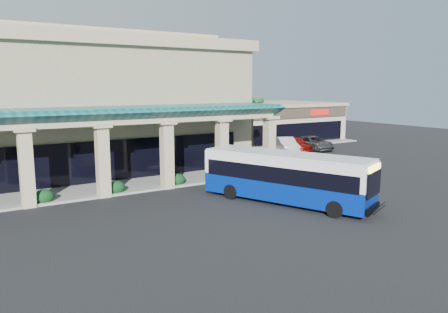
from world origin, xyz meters
TOP-DOWN VIEW (x-y plane):
  - ground at (0.00, 0.00)m, footprint 110.00×110.00m
  - main_building at (-8.00, 16.00)m, footprint 30.80×14.80m
  - arcade at (-8.00, 6.80)m, footprint 30.00×6.20m
  - strip_mall at (18.00, 24.00)m, footprint 22.50×12.50m
  - palm_0 at (8.50, 11.00)m, footprint 2.40×2.40m
  - palm_1 at (9.50, 14.00)m, footprint 2.40×2.40m
  - broadleaf_tree at (7.50, 19.00)m, footprint 2.60×2.60m
  - transit_bus at (1.39, -2.24)m, footprint 6.53×11.20m
  - pedestrian at (8.21, -1.54)m, footprint 0.64×0.79m
  - car_silver at (9.91, 14.67)m, footprint 1.65×4.09m
  - car_white at (14.95, 13.62)m, footprint 3.52×5.24m
  - car_red at (17.18, 14.40)m, footprint 2.76×4.96m
  - car_gray at (18.80, 13.48)m, footprint 2.84×5.60m

SIDE VIEW (x-z plane):
  - ground at x=0.00m, z-range 0.00..0.00m
  - car_red at x=17.18m, z-range 0.00..1.36m
  - car_silver at x=9.91m, z-range 0.00..1.39m
  - car_gray at x=18.80m, z-range 0.00..1.52m
  - car_white at x=14.95m, z-range 0.00..1.63m
  - pedestrian at x=8.21m, z-range 0.00..1.89m
  - transit_bus at x=1.39m, z-range 0.00..3.08m
  - broadleaf_tree at x=7.50m, z-range 0.00..4.81m
  - strip_mall at x=18.00m, z-range 0.00..4.90m
  - arcade at x=-8.00m, z-range 0.00..5.70m
  - palm_1 at x=9.50m, z-range 0.00..5.80m
  - palm_0 at x=8.50m, z-range 0.00..6.60m
  - main_building at x=-8.00m, z-range 0.00..11.35m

